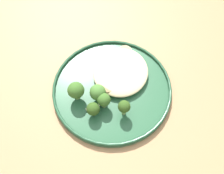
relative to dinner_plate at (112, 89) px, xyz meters
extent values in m
cube|color=#9E754C|center=(0.05, -0.01, -0.03)|extent=(1.40, 1.00, 0.04)
cube|color=olive|center=(-0.59, -0.45, -0.40)|extent=(0.06, 0.06, 0.70)
cylinder|color=#235133|center=(0.00, 0.00, 0.00)|extent=(0.29, 0.29, 0.01)
torus|color=#204B2E|center=(0.00, 0.00, 0.01)|extent=(0.29, 0.29, 0.01)
ellipsoid|color=beige|center=(-0.05, 0.01, 0.01)|extent=(0.14, 0.14, 0.02)
cylinder|color=#E5C689|center=(-0.02, 0.03, 0.01)|extent=(0.02, 0.02, 0.01)
cylinder|color=#958159|center=(-0.02, 0.03, 0.02)|extent=(0.02, 0.02, 0.00)
cylinder|color=beige|center=(-0.06, 0.05, 0.01)|extent=(0.02, 0.02, 0.01)
cylinder|color=#988766|center=(-0.06, 0.05, 0.02)|extent=(0.02, 0.02, 0.00)
cylinder|color=beige|center=(-0.11, 0.01, 0.01)|extent=(0.04, 0.04, 0.01)
cylinder|color=#988766|center=(-0.11, 0.01, 0.02)|extent=(0.03, 0.03, 0.00)
cylinder|color=#DBB77A|center=(0.01, -0.01, 0.01)|extent=(0.03, 0.03, 0.01)
cylinder|color=#8E774F|center=(0.01, -0.01, 0.02)|extent=(0.03, 0.03, 0.00)
cylinder|color=#7A994C|center=(0.05, 0.00, 0.01)|extent=(0.02, 0.02, 0.02)
sphere|color=#386023|center=(0.05, 0.00, 0.03)|extent=(0.03, 0.03, 0.03)
cylinder|color=#89A356|center=(0.07, -0.03, 0.01)|extent=(0.01, 0.01, 0.02)
sphere|color=#2D4C19|center=(0.07, -0.03, 0.03)|extent=(0.03, 0.03, 0.03)
cylinder|color=#89A356|center=(0.03, -0.03, 0.01)|extent=(0.02, 0.02, 0.02)
sphere|color=#42702D|center=(0.03, -0.03, 0.03)|extent=(0.04, 0.04, 0.04)
cylinder|color=#89A356|center=(0.06, 0.04, 0.01)|extent=(0.01, 0.01, 0.02)
sphere|color=#2D4C19|center=(0.06, 0.04, 0.04)|extent=(0.03, 0.03, 0.03)
cylinder|color=#89A356|center=(0.04, -0.07, 0.01)|extent=(0.02, 0.02, 0.02)
sphere|color=#386023|center=(0.04, -0.07, 0.04)|extent=(0.04, 0.04, 0.04)
cube|color=silver|center=(0.06, -0.03, 0.01)|extent=(0.03, 0.04, 0.00)
cube|color=silver|center=(0.03, -0.02, 0.01)|extent=(0.05, 0.02, 0.00)
camera|label=1|loc=(0.34, 0.08, 0.63)|focal=47.34mm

